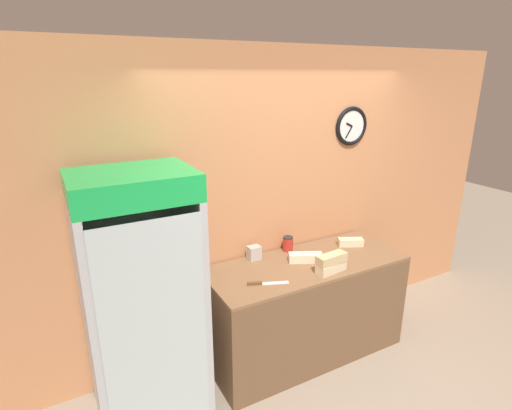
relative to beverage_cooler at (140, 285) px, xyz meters
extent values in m
cube|color=tan|center=(1.41, 0.34, 0.32)|extent=(5.20, 0.06, 2.70)
torus|color=black|center=(2.12, 0.30, 0.96)|extent=(0.36, 0.04, 0.36)
cylinder|color=white|center=(2.12, 0.30, 0.96)|extent=(0.30, 0.01, 0.30)
cube|color=black|center=(2.09, 0.29, 0.98)|extent=(0.08, 0.01, 0.05)
cube|color=black|center=(2.09, 0.29, 0.91)|extent=(0.08, 0.01, 0.11)
cube|color=brown|center=(1.41, -0.06, -0.59)|extent=(1.77, 0.71, 0.88)
cube|color=brown|center=(1.41, -0.06, -0.14)|extent=(1.77, 0.71, 0.02)
cube|color=#B2B7BC|center=(0.00, 0.27, -0.18)|extent=(0.78, 0.04, 1.70)
cube|color=#B2B7BC|center=(-0.36, -0.04, -0.18)|extent=(0.05, 0.68, 1.70)
cube|color=#B2B7BC|center=(0.36, -0.04, -0.18)|extent=(0.05, 0.68, 1.70)
cube|color=#B2B7BC|center=(0.00, -0.04, -1.01)|extent=(0.78, 0.68, 0.05)
cube|color=white|center=(0.00, 0.25, -0.18)|extent=(0.68, 0.02, 1.60)
cube|color=silver|center=(0.00, -0.39, -0.18)|extent=(0.68, 0.01, 1.60)
cube|color=green|center=(0.00, -0.08, 0.76)|extent=(0.78, 0.61, 0.18)
cube|color=silver|center=(0.00, -0.06, -0.55)|extent=(0.66, 0.56, 0.01)
cube|color=silver|center=(0.00, -0.06, -0.17)|extent=(0.66, 0.56, 0.01)
cube|color=silver|center=(0.00, -0.06, 0.21)|extent=(0.66, 0.56, 0.01)
cylinder|color=gold|center=(0.16, -0.30, 0.30)|extent=(0.06, 0.06, 0.17)
cylinder|color=gold|center=(0.16, -0.30, 0.41)|extent=(0.03, 0.03, 0.07)
cylinder|color=#B2BCCC|center=(-0.13, -0.30, -0.46)|extent=(0.06, 0.06, 0.17)
cylinder|color=#B2BCCC|center=(-0.13, -0.30, -0.34)|extent=(0.02, 0.02, 0.07)
cylinder|color=#B2BCCC|center=(-0.28, -0.30, 0.29)|extent=(0.06, 0.06, 0.16)
cylinder|color=#B2BCCC|center=(-0.28, -0.30, 0.41)|extent=(0.02, 0.02, 0.07)
cylinder|color=orange|center=(0.21, -0.30, -0.49)|extent=(0.06, 0.06, 0.12)
cylinder|color=orange|center=(0.21, -0.30, -0.41)|extent=(0.02, 0.02, 0.05)
cylinder|color=gold|center=(0.23, -0.30, -0.08)|extent=(0.06, 0.06, 0.16)
cylinder|color=gold|center=(0.23, -0.30, 0.03)|extent=(0.03, 0.03, 0.07)
cylinder|color=#2D6B38|center=(-0.19, -0.30, -0.08)|extent=(0.07, 0.07, 0.17)
cylinder|color=#2D6B38|center=(-0.19, -0.30, 0.04)|extent=(0.03, 0.03, 0.07)
cylinder|color=#B2BCCC|center=(0.02, -0.29, 0.27)|extent=(0.08, 0.08, 0.12)
cylinder|color=#B2BCCC|center=(0.02, -0.29, 0.36)|extent=(0.03, 0.03, 0.05)
cylinder|color=#5B2D19|center=(-0.03, -0.30, -0.48)|extent=(0.07, 0.07, 0.14)
cylinder|color=#5B2D19|center=(-0.03, -0.30, -0.37)|extent=(0.03, 0.03, 0.06)
cube|color=beige|center=(1.48, -0.30, -0.09)|extent=(0.28, 0.13, 0.08)
cube|color=tan|center=(1.48, -0.30, -0.01)|extent=(0.28, 0.12, 0.08)
cube|color=beige|center=(1.41, -0.04, -0.09)|extent=(0.30, 0.21, 0.08)
cube|color=beige|center=(1.98, 0.04, -0.09)|extent=(0.25, 0.18, 0.07)
cube|color=silver|center=(0.98, -0.24, -0.12)|extent=(0.21, 0.12, 0.00)
cube|color=brown|center=(0.83, -0.18, -0.12)|extent=(0.12, 0.07, 0.02)
cylinder|color=#B72D23|center=(1.39, 0.22, -0.06)|extent=(0.10, 0.10, 0.12)
cylinder|color=#262628|center=(1.39, 0.22, 0.00)|extent=(0.09, 0.09, 0.01)
cube|color=#B7B2AD|center=(1.04, 0.22, -0.07)|extent=(0.11, 0.09, 0.12)
camera|label=1|loc=(-0.47, -2.61, 1.43)|focal=28.00mm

